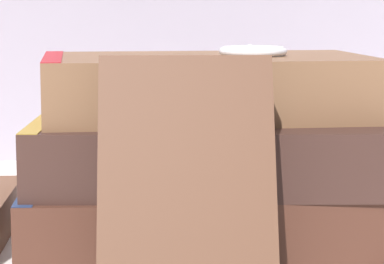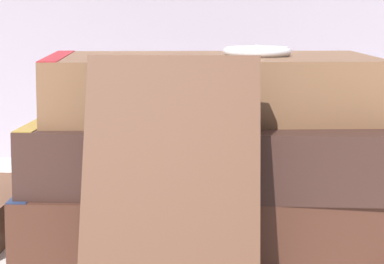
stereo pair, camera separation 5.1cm
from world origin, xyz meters
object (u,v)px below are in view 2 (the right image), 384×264
book_flat_middle (205,151)px  reading_glasses (156,195)px  book_flat_bottom (195,214)px  book_leaning_front (172,189)px  book_flat_top (202,86)px  pocket_watch (257,51)px

book_flat_middle → reading_glasses: size_ratio=2.25×
book_flat_bottom → book_flat_middle: (0.01, -0.00, 0.04)m
book_leaning_front → reading_glasses: book_leaning_front is taller
reading_glasses → book_flat_middle: bearing=-81.5°
book_flat_middle → book_leaning_front: book_leaning_front is taller
book_leaning_front → reading_glasses: size_ratio=1.28×
book_flat_top → book_leaning_front: bearing=-100.9°
pocket_watch → book_flat_top: bearing=-179.6°
book_flat_bottom → book_flat_top: bearing=70.5°
pocket_watch → book_flat_bottom: bearing=-161.8°
book_flat_middle → book_flat_top: (-0.00, 0.02, 0.04)m
reading_glasses → pocket_watch: bearing=-68.4°
book_flat_bottom → reading_glasses: (-0.04, 0.16, -0.02)m
book_flat_middle → book_flat_top: size_ratio=1.04×
pocket_watch → reading_glasses: (-0.08, 0.14, -0.13)m
book_flat_bottom → book_leaning_front: size_ratio=1.75×
book_flat_top → reading_glasses: 0.18m
book_flat_bottom → reading_glasses: book_flat_bottom is taller
book_leaning_front → book_flat_top: bearing=84.4°
pocket_watch → reading_glasses: 0.21m
book_flat_middle → book_leaning_front: size_ratio=1.75×
book_flat_bottom → pocket_watch: pocket_watch is taller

